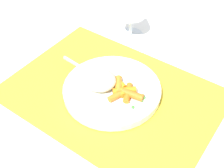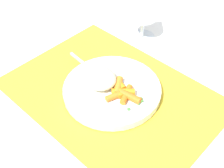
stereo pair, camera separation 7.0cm
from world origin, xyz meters
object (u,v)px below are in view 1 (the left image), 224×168
wine_glass (132,3)px  plate (112,90)px  rice_mound (98,79)px  carrot_portion (123,90)px  fork (100,79)px

wine_glass → plate: bearing=-67.0°
rice_mound → carrot_portion: 0.06m
rice_mound → wine_glass: 0.26m
carrot_portion → wine_glass: 0.27m
plate → fork: 0.04m
plate → rice_mound: bearing=-159.5°
fork → wine_glass: wine_glass is taller
wine_glass → fork: bearing=-75.1°
rice_mound → wine_glass: bearing=105.3°
plate → rice_mound: size_ratio=2.62×
plate → rice_mound: (-0.03, -0.01, 0.03)m
plate → rice_mound: 0.04m
carrot_portion → plate: bearing=-179.7°
rice_mound → carrot_portion: rice_mound is taller
plate → wine_glass: size_ratio=1.51×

